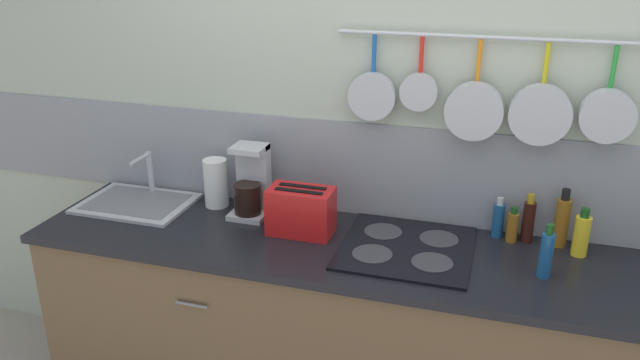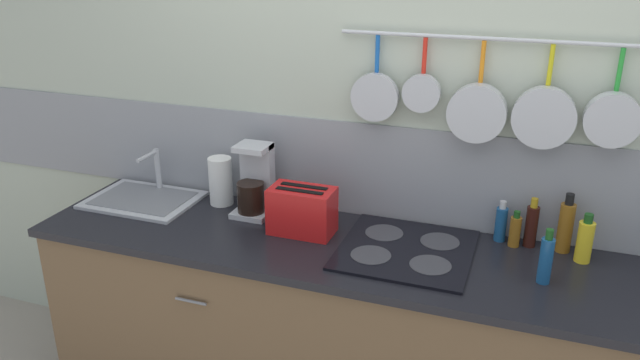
% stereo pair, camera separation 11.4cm
% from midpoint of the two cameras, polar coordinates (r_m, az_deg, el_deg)
% --- Properties ---
extents(wall_back, '(7.20, 0.15, 2.60)m').
position_cam_midpoint_polar(wall_back, '(2.70, 10.36, 3.19)').
color(wall_back, '#B2BCA8').
rests_on(wall_back, ground_plane).
extents(cabinet_base, '(3.06, 0.62, 0.89)m').
position_cam_midpoint_polar(cabinet_base, '(2.77, 7.76, -15.59)').
color(cabinet_base, brown).
rests_on(cabinet_base, ground_plane).
extents(countertop, '(3.10, 0.64, 0.03)m').
position_cam_midpoint_polar(countertop, '(2.52, 8.29, -7.13)').
color(countertop, black).
rests_on(countertop, cabinet_base).
extents(sink_basin, '(0.50, 0.37, 0.22)m').
position_cam_midpoint_polar(sink_basin, '(3.07, -14.78, -1.56)').
color(sink_basin, '#B7BABF').
rests_on(sink_basin, countertop).
extents(paper_towel_roll, '(0.11, 0.11, 0.23)m').
position_cam_midpoint_polar(paper_towel_roll, '(2.93, -7.97, -0.10)').
color(paper_towel_roll, white).
rests_on(paper_towel_roll, countertop).
extents(coffee_maker, '(0.16, 0.18, 0.33)m').
position_cam_midpoint_polar(coffee_maker, '(2.81, -4.85, -0.48)').
color(coffee_maker, '#B7BABF').
rests_on(coffee_maker, countertop).
extents(toaster, '(0.29, 0.16, 0.20)m').
position_cam_midpoint_polar(toaster, '(2.63, -0.41, -2.82)').
color(toaster, red).
rests_on(toaster, countertop).
extents(cooktop, '(0.52, 0.52, 0.01)m').
position_cam_midpoint_polar(cooktop, '(2.54, 9.15, -6.31)').
color(cooktop, black).
rests_on(cooktop, countertop).
extents(bottle_vinegar, '(0.05, 0.05, 0.18)m').
position_cam_midpoint_polar(bottle_vinegar, '(2.69, 17.39, -3.80)').
color(bottle_vinegar, navy).
rests_on(bottle_vinegar, countertop).
extents(bottle_cooking_wine, '(0.05, 0.05, 0.15)m').
position_cam_midpoint_polar(bottle_cooking_wine, '(2.66, 18.58, -4.43)').
color(bottle_cooking_wine, '#8C5919').
rests_on(bottle_cooking_wine, countertop).
extents(bottle_sesame_oil, '(0.05, 0.05, 0.21)m').
position_cam_midpoint_polar(bottle_sesame_oil, '(2.67, 19.93, -3.92)').
color(bottle_sesame_oil, '#33140F').
rests_on(bottle_sesame_oil, countertop).
extents(bottle_hot_sauce, '(0.05, 0.05, 0.21)m').
position_cam_midpoint_polar(bottle_hot_sauce, '(2.42, 21.23, -6.79)').
color(bottle_hot_sauce, navy).
rests_on(bottle_hot_sauce, countertop).
extents(bottle_dish_soap, '(0.06, 0.06, 0.25)m').
position_cam_midpoint_polar(bottle_dish_soap, '(2.67, 22.68, -3.93)').
color(bottle_dish_soap, '#8C5919').
rests_on(bottle_dish_soap, countertop).
extents(bottle_olive_oil, '(0.06, 0.06, 0.20)m').
position_cam_midpoint_polar(bottle_olive_oil, '(2.63, 24.21, -5.09)').
color(bottle_olive_oil, yellow).
rests_on(bottle_olive_oil, countertop).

